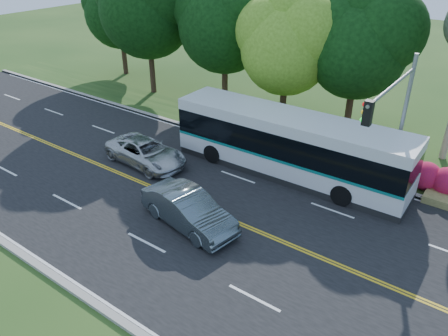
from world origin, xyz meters
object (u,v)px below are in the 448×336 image
Objects in this scene: suv at (146,152)px; transit_bus at (289,146)px; sedan at (189,210)px; traffic_signal at (394,115)px.

transit_bus is at bearing -58.30° from suv.
transit_bus is 2.60× the size of sedan.
traffic_signal is 13.29m from suv.
sedan is at bearing -114.37° from suv.
traffic_signal reaches higher than suv.
suv is (-12.15, -3.66, -3.94)m from traffic_signal.
traffic_signal is 10.06m from sedan.
transit_bus is 2.54× the size of suv.
traffic_signal is at bearing -1.40° from transit_bus.
sedan is (-1.28, -6.87, -0.86)m from transit_bus.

